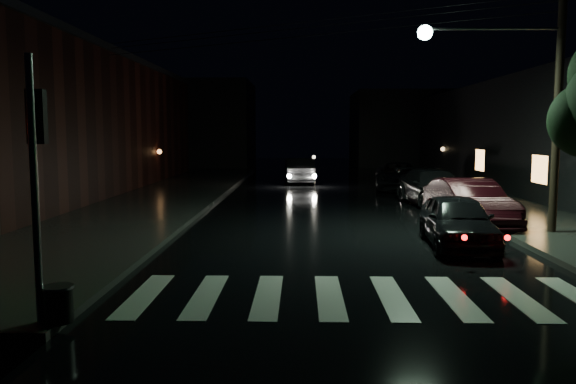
# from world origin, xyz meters

# --- Properties ---
(ground) EXTENTS (120.00, 120.00, 0.00)m
(ground) POSITION_xyz_m (0.00, 0.00, 0.00)
(ground) COLOR black
(ground) RESTS_ON ground
(sidewalk_left) EXTENTS (6.00, 44.00, 0.15)m
(sidewalk_left) POSITION_xyz_m (-5.00, 14.00, 0.07)
(sidewalk_left) COLOR #282826
(sidewalk_left) RESTS_ON ground
(sidewalk_right) EXTENTS (4.00, 44.00, 0.15)m
(sidewalk_right) POSITION_xyz_m (10.00, 14.00, 0.07)
(sidewalk_right) COLOR #282826
(sidewalk_right) RESTS_ON ground
(building_left) EXTENTS (10.00, 36.00, 7.00)m
(building_left) POSITION_xyz_m (-12.00, 16.00, 3.50)
(building_left) COLOR black
(building_left) RESTS_ON ground
(building_far_left) EXTENTS (14.00, 10.00, 8.00)m
(building_far_left) POSITION_xyz_m (-10.00, 45.00, 4.00)
(building_far_left) COLOR black
(building_far_left) RESTS_ON ground
(building_far_right) EXTENTS (14.00, 10.00, 7.00)m
(building_far_right) POSITION_xyz_m (14.00, 45.00, 3.50)
(building_far_right) COLOR black
(building_far_right) RESTS_ON ground
(crosswalk) EXTENTS (9.00, 3.00, 0.01)m
(crosswalk) POSITION_xyz_m (3.00, 0.50, 0.01)
(crosswalk) COLOR beige
(crosswalk) RESTS_ON ground
(signal_pole_corner) EXTENTS (0.68, 0.61, 4.20)m
(signal_pole_corner) POSITION_xyz_m (-2.14, -1.46, 1.54)
(signal_pole_corner) COLOR slate
(signal_pole_corner) RESTS_ON ground
(utility_pole) EXTENTS (4.92, 0.44, 8.00)m
(utility_pole) POSITION_xyz_m (8.83, 7.00, 4.60)
(utility_pole) COLOR black
(utility_pole) RESTS_ON ground
(parked_car_a) EXTENTS (2.00, 4.36, 1.45)m
(parked_car_a) POSITION_xyz_m (6.19, 5.41, 0.72)
(parked_car_a) COLOR black
(parked_car_a) RESTS_ON ground
(parked_car_b) EXTENTS (2.13, 5.00, 1.60)m
(parked_car_b) POSITION_xyz_m (7.51, 8.82, 0.80)
(parked_car_b) COLOR black
(parked_car_b) RESTS_ON ground
(parked_car_c) EXTENTS (2.74, 5.61, 1.57)m
(parked_car_c) POSITION_xyz_m (7.60, 14.26, 0.79)
(parked_car_c) COLOR black
(parked_car_c) RESTS_ON ground
(parked_car_d) EXTENTS (3.18, 5.71, 1.51)m
(parked_car_d) POSITION_xyz_m (7.21, 20.79, 0.76)
(parked_car_d) COLOR black
(parked_car_d) RESTS_ON ground
(oncoming_car) EXTENTS (1.98, 4.90, 1.58)m
(oncoming_car) POSITION_xyz_m (1.72, 25.05, 0.79)
(oncoming_car) COLOR black
(oncoming_car) RESTS_ON ground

